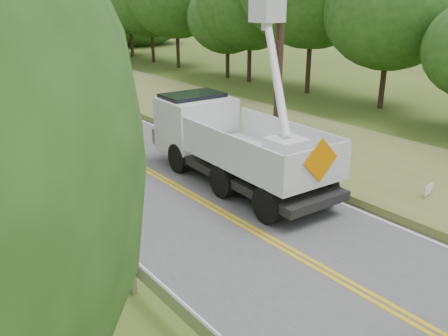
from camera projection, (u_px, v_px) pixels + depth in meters
ground at (397, 312)px, 9.96m from camera, size 140.00×140.00×0.00m
road at (111, 150)px, 20.36m from camera, size 7.20×96.00×0.03m
guardrail at (5, 150)px, 18.55m from camera, size 0.18×48.00×0.77m
utility_poles at (169, 16)px, 23.65m from camera, size 1.60×43.30×10.00m
tall_grass_verge at (238, 121)px, 24.38m from camera, size 7.00×96.00×0.30m
bucket_truck at (224, 130)px, 17.09m from camera, size 4.35×7.94×7.50m
suv_silver at (75, 137)px, 19.20m from camera, size 2.86×6.14×1.70m
yard_sign at (428, 190)px, 14.86m from camera, size 0.49×0.07×0.70m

